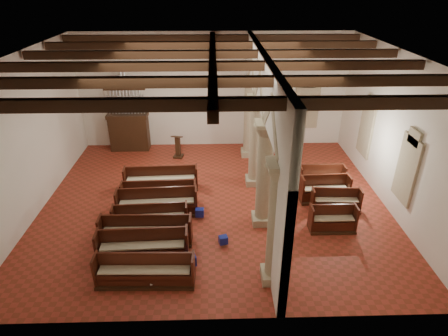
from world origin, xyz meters
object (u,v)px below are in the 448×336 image
aisle_pew_0 (332,222)px  lectern (178,148)px  pipe_organ (129,125)px  processional_banner (286,134)px  nave_pew_0 (145,274)px

aisle_pew_0 → lectern: bearing=134.2°
aisle_pew_0 → pipe_organ: bearing=139.6°
processional_banner → nave_pew_0: 11.57m
lectern → aisle_pew_0: lectern is taller
lectern → aisle_pew_0: (6.18, -6.39, -0.19)m
lectern → nave_pew_0: bearing=-80.1°
lectern → nave_pew_0: 8.91m
pipe_organ → aisle_pew_0: 11.66m
processional_banner → nave_pew_0: (-6.00, -9.88, -0.47)m
nave_pew_0 → aisle_pew_0: (6.46, 2.52, 0.00)m
processional_banner → lectern: bearing=-167.9°
nave_pew_0 → aisle_pew_0: nave_pew_0 is taller
processional_banner → pipe_organ: bearing=-178.8°
aisle_pew_0 → nave_pew_0: bearing=-158.5°
lectern → aisle_pew_0: size_ratio=0.76×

